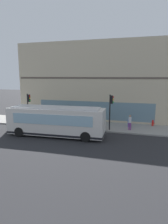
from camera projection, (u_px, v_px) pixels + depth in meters
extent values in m
plane|color=#262628|center=(77.00, 137.00, 19.96)|extent=(120.00, 120.00, 0.00)
cube|color=gray|center=(89.00, 125.00, 24.53)|extent=(4.50, 40.00, 0.15)
cube|color=beige|center=(101.00, 81.00, 30.03)|extent=(9.16, 22.46, 10.76)
cube|color=brown|center=(94.00, 78.00, 25.74)|extent=(0.36, 22.01, 0.24)
cube|color=slate|center=(94.00, 110.00, 26.43)|extent=(0.12, 15.72, 2.40)
cube|color=silver|center=(56.00, 121.00, 20.19)|extent=(2.96, 10.11, 2.70)
cube|color=silver|center=(56.00, 107.00, 19.94)|extent=(2.54, 9.09, 0.12)
cube|color=#8CB2C6|center=(13.00, 114.00, 21.25)|extent=(2.20, 0.18, 1.20)
cube|color=#8CB2C6|center=(60.00, 115.00, 21.33)|extent=(0.44, 8.19, 1.00)
cube|color=#8CB2C6|center=(51.00, 120.00, 18.90)|extent=(0.44, 8.19, 1.00)
cube|color=black|center=(56.00, 132.00, 20.40)|extent=(3.01, 10.15, 0.20)
cylinder|color=black|center=(30.00, 126.00, 22.32)|extent=(0.35, 1.01, 1.00)
cylinder|color=black|center=(19.00, 132.00, 20.12)|extent=(0.35, 1.01, 1.00)
cylinder|color=black|center=(90.00, 130.00, 20.71)|extent=(0.35, 1.01, 1.00)
cylinder|color=black|center=(86.00, 137.00, 18.51)|extent=(0.35, 1.01, 1.00)
cylinder|color=black|center=(110.00, 112.00, 21.90)|extent=(0.14, 0.14, 4.00)
cube|color=black|center=(112.00, 100.00, 21.59)|extent=(0.32, 0.24, 0.90)
sphere|color=red|center=(113.00, 97.00, 21.50)|extent=(0.20, 0.20, 0.20)
sphere|color=yellow|center=(113.00, 100.00, 21.55)|extent=(0.20, 0.20, 0.20)
sphere|color=green|center=(113.00, 102.00, 21.60)|extent=(0.20, 0.20, 0.20)
cylinder|color=black|center=(28.00, 109.00, 24.50)|extent=(0.14, 0.14, 3.87)
cube|color=black|center=(29.00, 98.00, 24.20)|extent=(0.32, 0.24, 0.90)
sphere|color=red|center=(30.00, 96.00, 24.11)|extent=(0.20, 0.20, 0.20)
sphere|color=yellow|center=(30.00, 98.00, 24.16)|extent=(0.20, 0.20, 0.20)
sphere|color=green|center=(30.00, 100.00, 24.21)|extent=(0.20, 0.20, 0.20)
cylinder|color=red|center=(153.00, 124.00, 23.94)|extent=(0.24, 0.24, 0.55)
sphere|color=red|center=(153.00, 121.00, 23.88)|extent=(0.22, 0.22, 0.22)
cylinder|color=red|center=(154.00, 123.00, 23.89)|extent=(0.10, 0.12, 0.10)
cylinder|color=red|center=(153.00, 123.00, 24.09)|extent=(0.12, 0.10, 0.10)
cylinder|color=#99994C|center=(68.00, 120.00, 25.72)|extent=(0.14, 0.14, 0.75)
cylinder|color=#99994C|center=(67.00, 119.00, 25.89)|extent=(0.14, 0.14, 0.75)
cylinder|color=#3F8C4C|center=(67.00, 114.00, 25.68)|extent=(0.32, 0.32, 0.59)
sphere|color=tan|center=(67.00, 112.00, 25.61)|extent=(0.20, 0.20, 0.20)
cylinder|color=#8C3F8C|center=(130.00, 126.00, 22.09)|extent=(0.14, 0.14, 0.83)
cylinder|color=#8C3F8C|center=(129.00, 126.00, 22.13)|extent=(0.14, 0.14, 0.83)
cylinder|color=silver|center=(130.00, 120.00, 21.98)|extent=(0.32, 0.32, 0.66)
sphere|color=#9E704C|center=(130.00, 116.00, 21.90)|extent=(0.23, 0.23, 0.23)
cylinder|color=#99994C|center=(104.00, 121.00, 24.75)|extent=(0.14, 0.14, 0.83)
cylinder|color=#99994C|center=(103.00, 121.00, 24.63)|extent=(0.14, 0.14, 0.83)
cylinder|color=black|center=(103.00, 115.00, 24.55)|extent=(0.32, 0.32, 0.66)
sphere|color=beige|center=(103.00, 112.00, 24.47)|extent=(0.23, 0.23, 0.23)
cube|color=#263F99|center=(130.00, 123.00, 23.50)|extent=(0.44, 0.40, 0.90)
cube|color=#8CB2C6|center=(131.00, 122.00, 23.41)|extent=(0.35, 0.03, 0.30)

